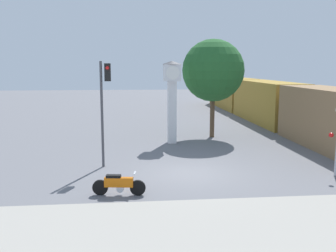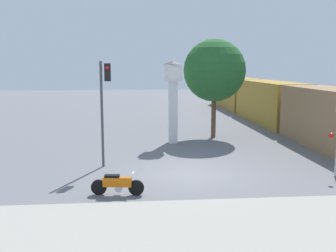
{
  "view_description": "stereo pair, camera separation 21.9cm",
  "coord_description": "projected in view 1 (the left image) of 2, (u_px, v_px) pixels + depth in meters",
  "views": [
    {
      "loc": [
        -2.47,
        -15.66,
        4.63
      ],
      "look_at": [
        -0.71,
        1.91,
        1.82
      ],
      "focal_mm": 40.0,
      "sensor_mm": 36.0,
      "label": 1
    },
    {
      "loc": [
        -2.25,
        -15.68,
        4.63
      ],
      "look_at": [
        -0.71,
        1.91,
        1.82
      ],
      "focal_mm": 40.0,
      "sensor_mm": 36.0,
      "label": 2
    }
  ],
  "objects": [
    {
      "name": "sidewalk_strip",
      "position": [
        226.0,
        240.0,
        9.96
      ],
      "size": [
        36.0,
        6.0,
        0.1
      ],
      "color": "#9E998E",
      "rests_on": "ground_plane"
    },
    {
      "name": "traffic_light",
      "position": [
        105.0,
        96.0,
        16.99
      ],
      "size": [
        0.5,
        0.35,
        4.87
      ],
      "color": "#47474C",
      "rests_on": "ground_plane"
    },
    {
      "name": "street_tree",
      "position": [
        213.0,
        71.0,
        24.16
      ],
      "size": [
        4.02,
        4.02,
        6.39
      ],
      "color": "brown",
      "rests_on": "ground_plane"
    },
    {
      "name": "ground_plane",
      "position": [
        188.0,
        174.0,
        16.36
      ],
      "size": [
        120.0,
        120.0,
        0.0
      ],
      "primitive_type": "plane",
      "color": "slate"
    },
    {
      "name": "freight_train",
      "position": [
        267.0,
        102.0,
        31.43
      ],
      "size": [
        2.8,
        32.97,
        3.4
      ],
      "color": "olive",
      "rests_on": "ground_plane"
    },
    {
      "name": "clock_tower",
      "position": [
        172.0,
        89.0,
        22.45
      ],
      "size": [
        1.19,
        1.19,
        4.96
      ],
      "color": "white",
      "rests_on": "ground_plane"
    },
    {
      "name": "motorcycle",
      "position": [
        119.0,
        184.0,
        13.55
      ],
      "size": [
        1.94,
        0.45,
        0.86
      ],
      "rotation": [
        0.0,
        0.0,
        -0.12
      ],
      "color": "black",
      "rests_on": "ground_plane"
    }
  ]
}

